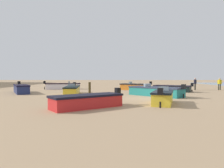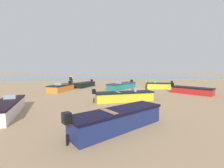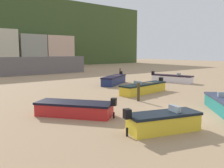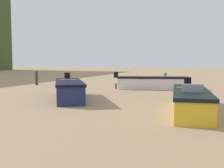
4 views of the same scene
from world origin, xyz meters
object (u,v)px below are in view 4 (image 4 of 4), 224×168
at_px(boat_yellow_6, 191,100).
at_px(mooring_post_mid_beach, 37,78).
at_px(boat_white_4, 152,83).
at_px(boat_navy_2, 69,90).

distance_m(boat_yellow_6, mooring_post_mid_beach, 15.00).
distance_m(boat_white_4, mooring_post_mid_beach, 9.50).
height_order(boat_navy_2, boat_white_4, boat_navy_2).
bearing_deg(boat_yellow_6, boat_white_4, -75.99).
bearing_deg(boat_white_4, mooring_post_mid_beach, -104.05).
xyz_separation_m(boat_white_4, boat_yellow_6, (-8.00, -3.10, -0.01)).
relative_size(boat_navy_2, boat_white_4, 0.94).
height_order(boat_white_4, mooring_post_mid_beach, boat_white_4).
bearing_deg(mooring_post_mid_beach, boat_navy_2, -134.88).
bearing_deg(mooring_post_mid_beach, boat_white_4, -90.85).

